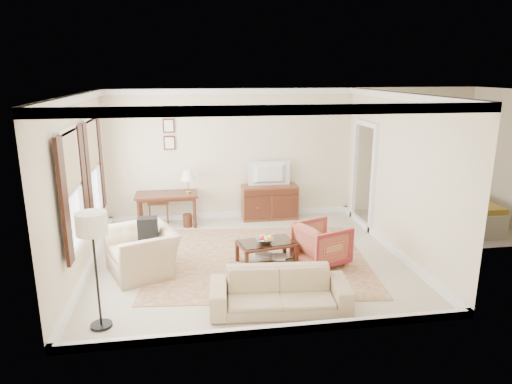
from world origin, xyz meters
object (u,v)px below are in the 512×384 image
object	(u,v)px
writing_desk	(167,199)
coffee_table	(266,247)
striped_armchair	(322,242)
club_armchair	(142,244)
sofa	(280,285)
sideboard	(269,202)
tv	(270,166)

from	to	relation	value
writing_desk	coffee_table	size ratio (longest dim) A/B	1.24
striped_armchair	club_armchair	xyz separation A→B (m)	(-3.03, 0.12, 0.10)
sofa	sideboard	bearing A→B (deg)	86.64
sideboard	tv	bearing A→B (deg)	-90.00
writing_desk	sofa	bearing A→B (deg)	-67.05
coffee_table	striped_armchair	world-z (taller)	striped_armchair
sofa	tv	bearing A→B (deg)	86.60
coffee_table	sofa	xyz separation A→B (m)	(-0.10, -1.59, 0.07)
writing_desk	sideboard	world-z (taller)	sideboard
sideboard	striped_armchair	size ratio (longest dim) A/B	1.55
sideboard	coffee_table	world-z (taller)	sideboard
writing_desk	coffee_table	distance (m)	2.93
tv	striped_armchair	distance (m)	2.77
striped_armchair	club_armchair	distance (m)	3.04
tv	striped_armchair	xyz separation A→B (m)	(0.43, -2.62, -0.81)
sideboard	club_armchair	distance (m)	3.63
writing_desk	striped_armchair	xyz separation A→B (m)	(2.70, -2.48, -0.20)
writing_desk	club_armchair	world-z (taller)	club_armchair
tv	coffee_table	distance (m)	2.68
tv	striped_armchair	bearing A→B (deg)	99.23
coffee_table	club_armchair	world-z (taller)	club_armchair
coffee_table	sofa	distance (m)	1.60
sofa	writing_desk	bearing A→B (deg)	118.10
sofa	coffee_table	bearing A→B (deg)	91.70
writing_desk	club_armchair	bearing A→B (deg)	-98.05
sideboard	striped_armchair	xyz separation A→B (m)	(0.43, -2.64, 0.02)
writing_desk	striped_armchair	distance (m)	3.67
tv	coffee_table	xyz separation A→B (m)	(-0.51, -2.47, -0.91)
tv	coffee_table	bearing A→B (deg)	78.23
writing_desk	striped_armchair	bearing A→B (deg)	-42.57
writing_desk	sideboard	size ratio (longest dim) A/B	1.05
striped_armchair	writing_desk	bearing A→B (deg)	26.80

